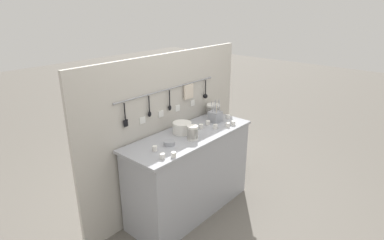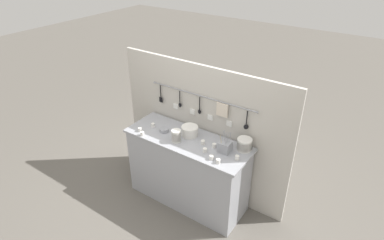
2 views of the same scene
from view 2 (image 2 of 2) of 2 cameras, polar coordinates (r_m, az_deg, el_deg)
The scene contains 17 objects.
ground_plane at distance 4.42m, azimuth -0.73°, elevation -13.69°, with size 20.00×20.00×0.00m, color #666059.
counter at distance 4.11m, azimuth -0.78°, elevation -8.90°, with size 1.56×0.57×0.95m.
back_wall at distance 4.08m, azimuth 1.79°, elevation -1.99°, with size 2.36×0.09×1.78m.
bowl_stack_nested_right at distance 3.66m, azimuth 9.30°, elevation -4.30°, with size 0.17×0.17×0.14m.
bowl_stack_short_front at distance 3.75m, azimuth -2.83°, elevation -2.82°, with size 0.11×0.11×0.15m.
plate_stack at distance 3.87m, azimuth -0.41°, elevation -1.95°, with size 0.20×0.20×0.12m.
steel_mixing_bowl at distance 3.97m, azimuth -4.99°, elevation -1.78°, with size 0.11×0.11×0.04m.
cutlery_caddy at distance 3.60m, azimuth 5.89°, elevation -4.72°, with size 0.13×0.13×0.28m.
cup_centre at distance 3.68m, azimuth 3.95°, elevation -4.57°, with size 0.05×0.05×0.05m.
cup_edge_far at distance 3.49m, azimuth 3.49°, elevation -6.68°, with size 0.05×0.05×0.05m.
cup_back_right at distance 4.01m, azimuth -9.23°, elevation -1.68°, with size 0.05×0.05×0.05m.
cup_front_right at distance 3.93m, azimuth -8.84°, elevation -2.41°, with size 0.05×0.05×0.05m.
cup_front_left at distance 3.52m, azimuth 8.01°, elevation -6.64°, with size 0.05×0.05×0.05m.
cup_edge_near at distance 3.44m, azimuth 4.68°, elevation -7.30°, with size 0.05×0.05×0.05m.
cup_by_caddy at distance 3.73m, azimuth 1.95°, elevation -3.98°, with size 0.05×0.05×0.05m.
cup_beside_plates at distance 3.60m, azimuth 2.32°, elevation -5.39°, with size 0.05×0.05×0.05m.
cup_back_left at distance 4.08m, azimuth -6.96°, elevation -0.92°, with size 0.05×0.05×0.05m.
Camera 2 is at (1.85, -2.61, 3.05)m, focal length 30.00 mm.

